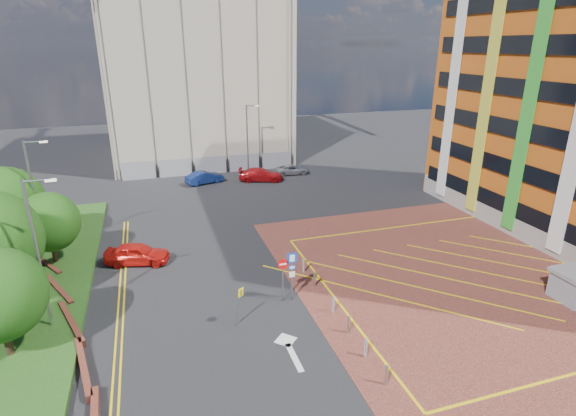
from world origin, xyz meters
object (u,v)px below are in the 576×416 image
car_silver_back (292,170)px  tree_c (48,222)px  sign_cluster (289,271)px  tree_d (7,203)px  car_blue_back (205,177)px  lamp_left_far (35,193)px  car_red_left (137,254)px  warning_sign (239,302)px  car_red_back (261,175)px  lamp_back (248,138)px  lamp_left_near (38,250)px

car_silver_back → tree_c: bearing=131.6°
sign_cluster → car_silver_back: size_ratio=0.82×
tree_d → sign_cluster: tree_d is taller
tree_c → car_blue_back: tree_c is taller
lamp_left_far → sign_cluster: lamp_left_far is taller
lamp_left_far → car_red_left: (6.23, -3.35, -3.93)m
lamp_left_far → warning_sign: bearing=-47.8°
warning_sign → car_red_back: 27.19m
lamp_left_far → lamp_back: (18.50, 16.00, -0.30)m
tree_d → sign_cluster: bearing=-35.6°
lamp_left_near → tree_c: bearing=97.7°
warning_sign → car_red_left: bearing=119.3°
car_red_left → car_silver_back: (17.17, 18.32, -0.19)m
tree_d → lamp_left_near: (4.08, -11.00, 0.79)m
sign_cluster → car_red_left: sign_cluster is taller
car_silver_back → tree_d: bearing=123.3°
sign_cluster → warning_sign: sign_cluster is taller
tree_d → car_silver_back: 29.25m
car_blue_back → sign_cluster: bearing=167.0°
lamp_back → lamp_left_far: bearing=-139.1°
lamp_back → car_silver_back: 6.30m
lamp_left_near → lamp_left_far: bearing=101.3°
tree_d → car_blue_back: 20.48m
tree_d → car_blue_back: bearing=41.0°
sign_cluster → car_silver_back: 27.43m
tree_c → lamp_left_near: size_ratio=0.61×
sign_cluster → lamp_left_near: bearing=175.4°
car_red_left → car_silver_back: size_ratio=1.11×
lamp_left_far → warning_sign: 17.32m
tree_d → lamp_left_far: bearing=-25.7°
lamp_left_near → car_red_left: lamp_left_near is taller
tree_d → sign_cluster: (16.80, -12.02, -1.92)m
tree_c → warning_sign: 15.04m
warning_sign → car_red_back: warning_sign is taller
lamp_left_near → car_blue_back: lamp_left_near is taller
sign_cluster → tree_c: bearing=146.8°
lamp_left_far → car_red_left: 8.10m
tree_d → car_red_left: (8.31, -4.35, -3.14)m
car_blue_back → lamp_left_near: bearing=138.8°
warning_sign → car_blue_back: bearing=86.3°
lamp_left_near → car_silver_back: lamp_left_near is taller
sign_cluster → car_red_left: 11.50m
car_red_left → car_blue_back: size_ratio=1.06×
lamp_back → car_red_back: lamp_back is taller
car_blue_back → car_red_back: 6.13m
lamp_back → car_blue_back: 6.70m
car_red_left → car_silver_back: car_red_left is taller
tree_c → car_red_back: size_ratio=1.01×
car_red_left → car_silver_back: bearing=-27.7°
tree_d → car_red_back: tree_d is taller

